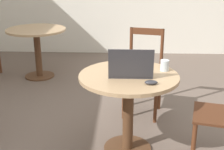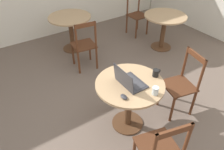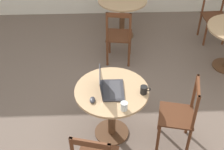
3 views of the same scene
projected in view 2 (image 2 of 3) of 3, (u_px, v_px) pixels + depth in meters
The scene contains 12 objects.
ground_plane at pixel (130, 123), 3.05m from camera, with size 16.00×16.00×0.00m, color #66564C.
cafe_table_near at pixel (129, 93), 2.71m from camera, with size 0.84×0.84×0.72m.
cafe_table_mid at pixel (164, 23), 4.41m from camera, with size 0.84×0.84×0.72m.
cafe_table_far at pixel (70, 24), 4.36m from camera, with size 0.84×0.84×0.72m.
chair_near_front at pixel (160, 150), 2.18m from camera, with size 0.48×0.48×0.94m.
chair_near_right at pixel (181, 85), 3.00m from camera, with size 0.47×0.47×0.94m.
chair_mid_back at pixel (136, 15), 5.02m from camera, with size 0.41×0.41×0.94m.
chair_far_front at pixel (84, 46), 3.86m from camera, with size 0.44×0.44×0.94m.
laptop at pixel (129, 81), 2.56m from camera, with size 0.27×0.36×0.25m.
mouse at pixel (124, 97), 2.40m from camera, with size 0.06×0.10×0.03m.
mug at pixel (156, 73), 2.70m from camera, with size 0.12×0.08×0.09m.
drinking_glass at pixel (155, 91), 2.43m from camera, with size 0.07×0.07×0.09m.
Camera 2 is at (-1.33, -1.55, 2.37)m, focal length 35.00 mm.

